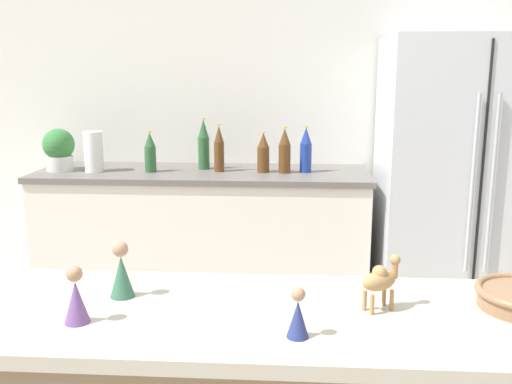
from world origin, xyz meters
The scene contains 15 objects.
wall_back centered at (0.00, 2.73, 1.27)m, with size 8.00×0.06×2.55m.
back_counter centered at (-0.35, 2.40, 0.46)m, with size 2.01×0.63×0.92m.
refrigerator centered at (1.18, 2.34, 0.86)m, with size 0.93×0.71×1.71m.
potted_plant centered at (-1.22, 2.35, 1.06)m, with size 0.19×0.19×0.25m.
paper_towel_roll centered at (-1.00, 2.33, 1.04)m, with size 0.11×0.11×0.24m.
back_bottle_0 centered at (0.15, 2.36, 1.05)m, with size 0.07×0.07×0.27m.
back_bottle_1 centered at (0.02, 2.38, 1.04)m, with size 0.07×0.07×0.24m.
back_bottle_2 centered at (-0.66, 2.34, 1.04)m, with size 0.07×0.07×0.25m.
back_bottle_3 centered at (-0.35, 2.46, 1.07)m, with size 0.07×0.07×0.31m.
back_bottle_4 centered at (0.27, 2.39, 1.06)m, with size 0.07×0.07×0.28m.
back_bottle_5 centered at (-0.25, 2.39, 1.06)m, with size 0.06×0.06×0.28m.
camel_figurine centered at (0.41, 0.34, 1.03)m, with size 0.11×0.09×0.13m.
wise_man_figurine_blue centered at (-0.30, 0.22, 1.01)m, with size 0.06×0.06×0.14m.
wise_man_figurine_crimson centered at (0.21, 0.18, 1.00)m, with size 0.05×0.05×0.12m.
wise_man_figurine_purple centered at (-0.24, 0.38, 1.01)m, with size 0.06×0.06×0.15m.
Camera 1 is at (0.20, -0.98, 1.52)m, focal length 40.00 mm.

